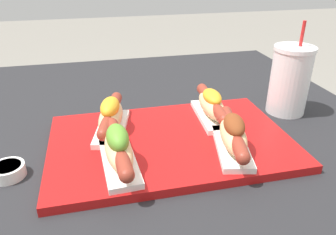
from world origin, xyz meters
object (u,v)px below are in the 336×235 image
at_px(hot_dog_1, 233,135).
at_px(sauce_bowl, 8,170).
at_px(hot_dog_0, 118,149).
at_px(serving_tray, 170,142).
at_px(hot_dog_2, 111,116).
at_px(hot_dog_3, 212,106).
at_px(drink_cup, 290,80).

height_order(hot_dog_1, sauce_bowl, hot_dog_1).
relative_size(hot_dog_0, sauce_bowl, 3.31).
relative_size(serving_tray, hot_dog_2, 2.52).
height_order(hot_dog_2, hot_dog_3, hot_dog_2).
relative_size(serving_tray, drink_cup, 2.18).
relative_size(hot_dog_0, drink_cup, 0.89).
distance_m(hot_dog_0, drink_cup, 0.48).
bearing_deg(hot_dog_1, serving_tray, 146.55).
xyz_separation_m(hot_dog_2, hot_dog_3, (0.24, 0.01, -0.00)).
xyz_separation_m(serving_tray, sauce_bowl, (-0.32, -0.04, 0.00)).
bearing_deg(serving_tray, hot_dog_3, 30.66).
xyz_separation_m(serving_tray, drink_cup, (0.33, 0.10, 0.08)).
xyz_separation_m(hot_dog_1, hot_dog_2, (-0.23, 0.14, 0.00)).
bearing_deg(hot_dog_1, drink_cup, 37.52).
bearing_deg(hot_dog_3, drink_cup, 7.54).
height_order(hot_dog_2, sauce_bowl, hot_dog_2).
height_order(hot_dog_1, hot_dog_3, hot_dog_1).
bearing_deg(drink_cup, hot_dog_3, -172.46).
relative_size(hot_dog_3, sauce_bowl, 3.31).
bearing_deg(drink_cup, hot_dog_0, -158.88).
xyz_separation_m(serving_tray, hot_dog_2, (-0.12, 0.06, 0.04)).
height_order(hot_dog_1, drink_cup, drink_cup).
distance_m(serving_tray, hot_dog_3, 0.14).
xyz_separation_m(hot_dog_1, sauce_bowl, (-0.43, 0.03, -0.04)).
height_order(hot_dog_0, sauce_bowl, hot_dog_0).
distance_m(hot_dog_1, drink_cup, 0.28).
height_order(hot_dog_2, drink_cup, drink_cup).
bearing_deg(hot_dog_0, hot_dog_3, 31.87).
bearing_deg(hot_dog_2, drink_cup, 4.42).
bearing_deg(sauce_bowl, hot_dog_1, -4.61).
distance_m(hot_dog_0, hot_dog_1, 0.23).
xyz_separation_m(hot_dog_2, drink_cup, (0.45, 0.03, 0.03)).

